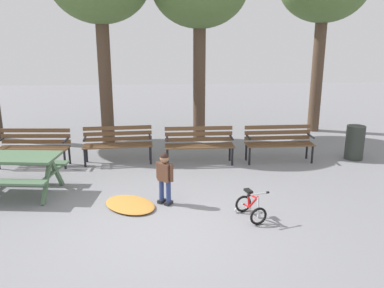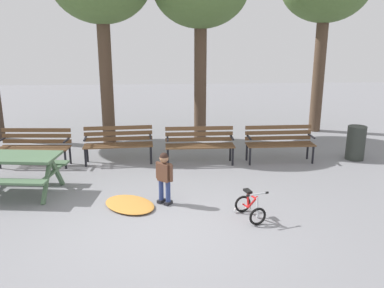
# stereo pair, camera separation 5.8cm
# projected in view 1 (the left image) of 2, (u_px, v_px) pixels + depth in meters

# --- Properties ---
(ground) EXTENTS (36.00, 36.00, 0.00)m
(ground) POSITION_uv_depth(u_px,v_px,m) (162.00, 226.00, 6.50)
(ground) COLOR gray
(picnic_table) EXTENTS (1.95, 1.55, 0.79)m
(picnic_table) POSITION_uv_depth(u_px,v_px,m) (10.00, 164.00, 7.65)
(picnic_table) COLOR #4C6B4C
(picnic_table) RESTS_ON ground
(park_bench_far_left) EXTENTS (1.63, 0.57, 0.85)m
(park_bench_far_left) POSITION_uv_depth(u_px,v_px,m) (34.00, 144.00, 9.32)
(park_bench_far_left) COLOR brown
(park_bench_far_left) RESTS_ON ground
(park_bench_left) EXTENTS (1.63, 0.56, 0.85)m
(park_bench_left) POSITION_uv_depth(u_px,v_px,m) (118.00, 141.00, 9.55)
(park_bench_left) COLOR brown
(park_bench_left) RESTS_ON ground
(park_bench_right) EXTENTS (1.60, 0.47, 0.85)m
(park_bench_right) POSITION_uv_depth(u_px,v_px,m) (199.00, 142.00, 9.51)
(park_bench_right) COLOR brown
(park_bench_right) RESTS_ON ground
(park_bench_far_right) EXTENTS (1.61, 0.48, 0.85)m
(park_bench_far_right) POSITION_uv_depth(u_px,v_px,m) (279.00, 140.00, 9.65)
(park_bench_far_right) COLOR brown
(park_bench_far_right) RESTS_ON ground
(child_standing) EXTENTS (0.30, 0.28, 0.96)m
(child_standing) POSITION_uv_depth(u_px,v_px,m) (165.00, 175.00, 7.22)
(child_standing) COLOR navy
(child_standing) RESTS_ON ground
(kids_bicycle) EXTENTS (0.49, 0.62, 0.54)m
(kids_bicycle) POSITION_uv_depth(u_px,v_px,m) (251.00, 207.00, 6.75)
(kids_bicycle) COLOR black
(kids_bicycle) RESTS_ON ground
(leaf_pile) EXTENTS (1.24, 1.24, 0.07)m
(leaf_pile) POSITION_uv_depth(u_px,v_px,m) (130.00, 204.00, 7.24)
(leaf_pile) COLOR #C68438
(leaf_pile) RESTS_ON ground
(trash_bin) EXTENTS (0.44, 0.44, 0.82)m
(trash_bin) POSITION_uv_depth(u_px,v_px,m) (355.00, 142.00, 9.84)
(trash_bin) COLOR #2D332D
(trash_bin) RESTS_ON ground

